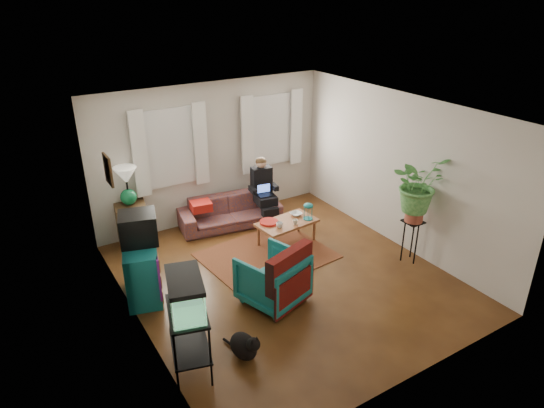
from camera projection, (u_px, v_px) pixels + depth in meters
floor at (286, 278)px, 7.50m from camera, size 4.50×5.00×0.01m
ceiling at (288, 112)px, 6.41m from camera, size 4.50×5.00×0.01m
wall_back at (212, 153)px, 8.88m from camera, size 4.50×0.01×2.60m
wall_front at (419, 286)px, 5.02m from camera, size 4.50×0.01×2.60m
wall_left at (132, 242)px, 5.88m from camera, size 0.01×5.00×2.60m
wall_right at (400, 172)px, 8.03m from camera, size 0.01×5.00×2.60m
window_left at (170, 148)px, 8.38m from camera, size 1.08×0.04×1.38m
window_right at (270, 130)px, 9.36m from camera, size 1.08×0.04×1.38m
curtains_left at (171, 149)px, 8.32m from camera, size 1.36×0.06×1.50m
curtains_right at (273, 131)px, 9.30m from camera, size 1.36×0.06×1.50m
picture_frame at (109, 170)px, 6.28m from camera, size 0.04×0.32×0.40m
area_rug at (267, 255)px, 8.09m from camera, size 2.13×1.77×0.01m
sofa at (230, 207)px, 8.97m from camera, size 1.96×1.03×0.73m
seated_person at (263, 192)px, 9.13m from camera, size 0.55×0.64×1.11m
side_table at (132, 224)px, 8.34m from camera, size 0.59×0.59×0.74m
table_lamp at (127, 187)px, 8.06m from camera, size 0.44×0.44×0.68m
dresser at (142, 270)px, 6.93m from camera, size 0.70×1.01×0.83m
crt_tv at (138, 228)px, 6.75m from camera, size 0.61×0.58×0.44m
aquarium_stand at (190, 340)px, 5.57m from camera, size 0.61×0.84×0.84m
aquarium at (185, 294)px, 5.30m from camera, size 0.55×0.76×0.44m
black_cat at (243, 344)px, 5.85m from camera, size 0.38×0.50×0.38m
armchair at (273, 276)px, 6.80m from camera, size 1.00×0.96×0.83m
serape_throw at (290, 273)px, 6.54m from camera, size 0.85×0.44×0.68m
coffee_table at (287, 232)px, 8.39m from camera, size 1.07×0.65×0.43m
cup_a at (280, 225)px, 8.09m from camera, size 0.13×0.13×0.09m
cup_b at (295, 222)px, 8.19m from camera, size 0.10×0.10×0.09m
bowl at (296, 214)px, 8.51m from camera, size 0.22×0.22×0.05m
snack_tray at (269, 222)px, 8.24m from camera, size 0.35×0.35×0.04m
birdcage at (308, 211)px, 8.33m from camera, size 0.18×0.18×0.30m
plant_stand at (410, 241)px, 7.82m from camera, size 0.31×0.31×0.72m
potted_plant at (417, 192)px, 7.46m from camera, size 0.83×0.72×0.92m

